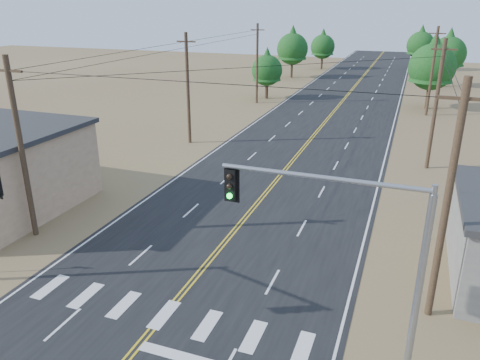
% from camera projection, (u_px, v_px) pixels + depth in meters
% --- Properties ---
extents(road, '(15.00, 200.00, 0.02)m').
position_uv_depth(road, '(293.00, 161.00, 39.10)').
color(road, black).
rests_on(road, ground).
extents(utility_pole_left_near, '(1.80, 0.30, 10.00)m').
position_uv_depth(utility_pole_left_near, '(21.00, 149.00, 24.91)').
color(utility_pole_left_near, '#4C3826').
rests_on(utility_pole_left_near, ground).
extents(utility_pole_left_mid, '(1.80, 0.30, 10.00)m').
position_uv_depth(utility_pole_left_mid, '(188.00, 88.00, 42.45)').
color(utility_pole_left_mid, '#4C3826').
rests_on(utility_pole_left_mid, ground).
extents(utility_pole_left_far, '(1.80, 0.30, 10.00)m').
position_uv_depth(utility_pole_left_far, '(257.00, 63.00, 59.98)').
color(utility_pole_left_far, '#4C3826').
rests_on(utility_pole_left_far, ground).
extents(utility_pole_right_near, '(1.80, 0.30, 10.00)m').
position_uv_depth(utility_pole_right_near, '(447.00, 204.00, 18.11)').
color(utility_pole_right_near, '#4C3826').
rests_on(utility_pole_right_near, ground).
extents(utility_pole_right_mid, '(1.80, 0.30, 10.00)m').
position_uv_depth(utility_pole_right_mid, '(436.00, 105.00, 35.64)').
color(utility_pole_right_mid, '#4C3826').
rests_on(utility_pole_right_mid, ground).
extents(utility_pole_right_far, '(1.80, 0.30, 10.00)m').
position_uv_depth(utility_pole_right_far, '(432.00, 71.00, 53.17)').
color(utility_pole_right_far, '#4C3826').
rests_on(utility_pole_right_far, ground).
extents(signal_mast_right, '(6.86, 0.44, 7.40)m').
position_uv_depth(signal_mast_right, '(358.00, 244.00, 15.17)').
color(signal_mast_right, gray).
rests_on(signal_mast_right, ground).
extents(tree_left_near, '(4.14, 4.14, 6.90)m').
position_uv_depth(tree_left_near, '(267.00, 67.00, 63.16)').
color(tree_left_near, '#3F2D1E').
rests_on(tree_left_near, ground).
extents(tree_left_mid, '(5.34, 5.34, 8.90)m').
position_uv_depth(tree_left_mid, '(293.00, 46.00, 80.55)').
color(tree_left_mid, '#3F2D1E').
rests_on(tree_left_mid, ground).
extents(tree_left_far, '(4.67, 4.67, 7.79)m').
position_uv_depth(tree_left_far, '(323.00, 44.00, 91.61)').
color(tree_left_far, '#3F2D1E').
rests_on(tree_left_far, ground).
extents(tree_right_near, '(5.55, 5.55, 9.25)m').
position_uv_depth(tree_right_near, '(433.00, 62.00, 56.42)').
color(tree_right_near, '#3F2D1E').
rests_on(tree_right_near, ground).
extents(tree_right_mid, '(5.38, 5.38, 8.97)m').
position_uv_depth(tree_right_mid, '(449.00, 51.00, 71.97)').
color(tree_right_mid, '#3F2D1E').
rests_on(tree_right_mid, ground).
extents(tree_right_far, '(5.14, 5.14, 8.56)m').
position_uv_depth(tree_right_far, '(421.00, 42.00, 89.83)').
color(tree_right_far, '#3F2D1E').
rests_on(tree_right_far, ground).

